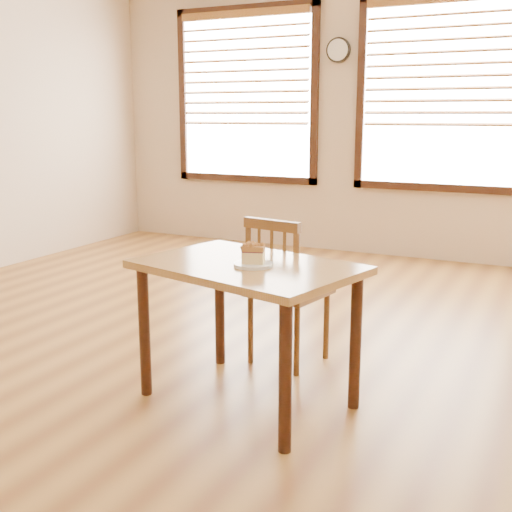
{
  "coord_description": "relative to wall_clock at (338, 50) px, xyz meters",
  "views": [
    {
      "loc": [
        1.53,
        -2.72,
        1.49
      ],
      "look_at": [
        0.14,
        0.09,
        0.8
      ],
      "focal_mm": 45.0,
      "sensor_mm": 36.0,
      "label": 1
    }
  ],
  "objects": [
    {
      "name": "ground",
      "position": [
        0.8,
        -3.96,
        -2.15
      ],
      "size": [
        8.0,
        8.0,
        0.0
      ],
      "primitive_type": "plane",
      "color": "#A1702E"
    },
    {
      "name": "window_right",
      "position": [
        1.1,
        0.01,
        -0.34
      ],
      "size": [
        1.76,
        0.1,
        1.96
      ],
      "color": "white",
      "rests_on": "room_shell"
    },
    {
      "name": "wall_clock",
      "position": [
        0.0,
        0.0,
        0.0
      ],
      "size": [
        0.26,
        0.05,
        0.26
      ],
      "color": "black",
      "rests_on": "room_shell"
    },
    {
      "name": "plate",
      "position": [
        0.94,
        -3.89,
        -1.39
      ],
      "size": [
        0.2,
        0.2,
        0.02
      ],
      "color": "white",
      "rests_on": "cafe_table_main"
    },
    {
      "name": "cake_slice",
      "position": [
        0.94,
        -3.89,
        -1.33
      ],
      "size": [
        0.13,
        0.11,
        0.11
      ],
      "rotation": [
        0.0,
        0.0,
        0.31
      ],
      "color": "#FFD290",
      "rests_on": "plate"
    },
    {
      "name": "cafe_chair_main",
      "position": [
        0.85,
        -3.27,
        -1.69
      ],
      "size": [
        0.48,
        0.48,
        0.92
      ],
      "rotation": [
        0.0,
        0.0,
        2.96
      ],
      "color": "brown",
      "rests_on": "ground"
    },
    {
      "name": "window_left",
      "position": [
        -1.1,
        0.01,
        -0.34
      ],
      "size": [
        1.76,
        0.1,
        1.96
      ],
      "color": "white",
      "rests_on": "room_shell"
    },
    {
      "name": "cafe_table_main",
      "position": [
        0.89,
        -3.85,
        -1.51
      ],
      "size": [
        1.23,
        0.97,
        0.75
      ],
      "rotation": [
        0.0,
        0.0,
        -0.24
      ],
      "color": "#AF7944",
      "rests_on": "ground"
    },
    {
      "name": "room_shell",
      "position": [
        0.8,
        -3.96,
        -0.32
      ],
      "size": [
        8.0,
        8.0,
        8.0
      ],
      "color": "#C7AE91",
      "rests_on": "ground"
    }
  ]
}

